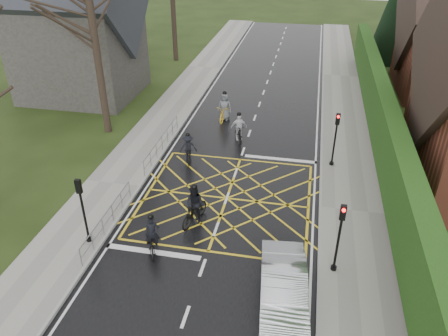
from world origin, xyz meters
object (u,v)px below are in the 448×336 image
(cyclist_rear, at_px, (152,239))
(cyclist_mid, at_px, (188,150))
(cyclist_lead, at_px, (225,110))
(cyclist_back, at_px, (195,208))
(car, at_px, (283,290))
(cyclist_front, at_px, (239,130))

(cyclist_rear, distance_m, cyclist_mid, 7.76)
(cyclist_lead, bearing_deg, cyclist_back, -82.44)
(cyclist_rear, bearing_deg, cyclist_lead, 66.88)
(cyclist_rear, relative_size, car, 0.43)
(cyclist_mid, height_order, cyclist_lead, cyclist_lead)
(cyclist_mid, height_order, car, cyclist_mid)
(cyclist_back, relative_size, cyclist_front, 1.10)
(cyclist_rear, relative_size, cyclist_mid, 1.07)
(cyclist_mid, xyz_separation_m, cyclist_lead, (0.91, 5.91, 0.09))
(cyclist_mid, height_order, cyclist_front, cyclist_front)
(cyclist_back, distance_m, cyclist_mid, 5.81)
(cyclist_rear, relative_size, cyclist_back, 0.95)
(cyclist_back, height_order, cyclist_lead, cyclist_lead)
(cyclist_rear, relative_size, cyclist_front, 1.04)
(cyclist_back, xyz_separation_m, cyclist_mid, (-1.84, 5.51, -0.14))
(cyclist_rear, distance_m, car, 5.88)
(cyclist_back, relative_size, car, 0.45)
(cyclist_mid, distance_m, car, 11.45)
(cyclist_back, relative_size, cyclist_mid, 1.13)
(cyclist_mid, bearing_deg, car, -76.50)
(cyclist_front, relative_size, car, 0.41)
(cyclist_rear, bearing_deg, car, -40.78)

